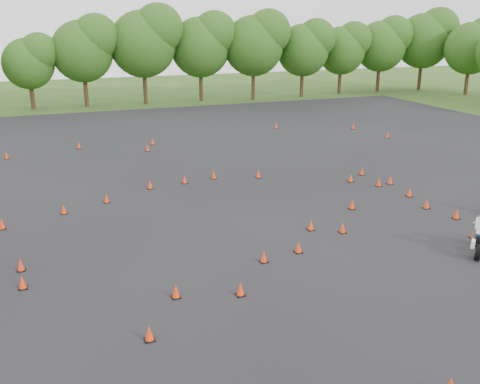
{
  "coord_description": "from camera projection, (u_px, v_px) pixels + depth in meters",
  "views": [
    {
      "loc": [
        -8.22,
        -17.86,
        8.75
      ],
      "look_at": [
        0.0,
        4.0,
        1.2
      ],
      "focal_mm": 40.0,
      "sensor_mm": 36.0,
      "label": 1
    }
  ],
  "objects": [
    {
      "name": "traffic_cones",
      "position": [
        223.0,
        203.0,
        26.1
      ],
      "size": [
        36.27,
        32.76,
        0.45
      ],
      "color": "#F7330A",
      "rests_on": "asphalt_pad"
    },
    {
      "name": "asphalt_pad",
      "position": [
        226.0,
        203.0,
        26.69
      ],
      "size": [
        62.0,
        62.0,
        0.0
      ],
      "primitive_type": "plane",
      "color": "black",
      "rests_on": "ground"
    },
    {
      "name": "ground",
      "position": [
        275.0,
        249.0,
        21.34
      ],
      "size": [
        140.0,
        140.0,
        0.0
      ],
      "primitive_type": "plane",
      "color": "#2D5119",
      "rests_on": "ground"
    },
    {
      "name": "rider_white",
      "position": [
        480.0,
        233.0,
        20.81
      ],
      "size": [
        1.96,
        1.98,
        1.65
      ],
      "primitive_type": null,
      "rotation": [
        0.0,
        0.0,
        0.79
      ],
      "color": "silver",
      "rests_on": "ground"
    },
    {
      "name": "treeline",
      "position": [
        162.0,
        63.0,
        52.19
      ],
      "size": [
        87.05,
        32.53,
        10.93
      ],
      "color": "#284D16",
      "rests_on": "ground"
    }
  ]
}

